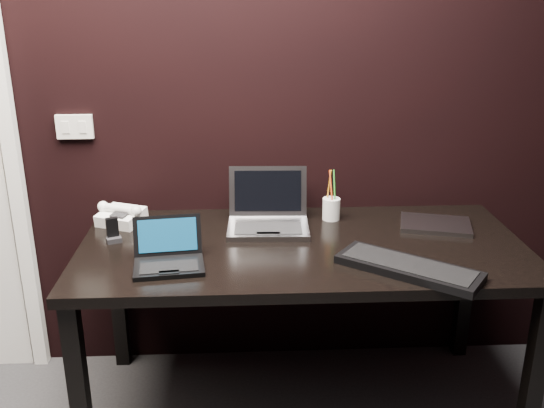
{
  "coord_description": "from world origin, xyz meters",
  "views": [
    {
      "loc": [
        0.08,
        -0.72,
        1.66
      ],
      "look_at": [
        0.18,
        1.35,
        0.92
      ],
      "focal_mm": 40.0,
      "sensor_mm": 36.0,
      "label": 1
    }
  ],
  "objects_px": {
    "netbook": "(169,257)",
    "ext_keyboard": "(408,267)",
    "desk": "(302,262)",
    "closed_laptop": "(435,225)",
    "silver_laptop": "(268,218)",
    "desk_phone": "(121,216)",
    "mobile_phone": "(113,233)",
    "pen_cup": "(331,208)"
  },
  "relations": [
    {
      "from": "desk_phone",
      "to": "closed_laptop",
      "type": "bearing_deg",
      "value": -4.25
    },
    {
      "from": "mobile_phone",
      "to": "desk",
      "type": "bearing_deg",
      "value": -4.57
    },
    {
      "from": "mobile_phone",
      "to": "ext_keyboard",
      "type": "bearing_deg",
      "value": -16.61
    },
    {
      "from": "netbook",
      "to": "desk",
      "type": "bearing_deg",
      "value": 19.29
    },
    {
      "from": "closed_laptop",
      "to": "desk_phone",
      "type": "xyz_separation_m",
      "value": [
        -1.29,
        0.1,
        0.03
      ]
    },
    {
      "from": "silver_laptop",
      "to": "ext_keyboard",
      "type": "bearing_deg",
      "value": -42.91
    },
    {
      "from": "silver_laptop",
      "to": "desk_phone",
      "type": "relative_size",
      "value": 1.58
    },
    {
      "from": "netbook",
      "to": "mobile_phone",
      "type": "bearing_deg",
      "value": 136.04
    },
    {
      "from": "silver_laptop",
      "to": "ext_keyboard",
      "type": "height_order",
      "value": "silver_laptop"
    },
    {
      "from": "desk",
      "to": "netbook",
      "type": "xyz_separation_m",
      "value": [
        -0.49,
        -0.17,
        0.11
      ]
    },
    {
      "from": "desk_phone",
      "to": "mobile_phone",
      "type": "relative_size",
      "value": 2.24
    },
    {
      "from": "ext_keyboard",
      "to": "pen_cup",
      "type": "height_order",
      "value": "pen_cup"
    },
    {
      "from": "silver_laptop",
      "to": "ext_keyboard",
      "type": "xyz_separation_m",
      "value": [
        0.47,
        -0.43,
        -0.03
      ]
    },
    {
      "from": "silver_laptop",
      "to": "desk",
      "type": "bearing_deg",
      "value": -53.99
    },
    {
      "from": "closed_laptop",
      "to": "desk_phone",
      "type": "height_order",
      "value": "desk_phone"
    },
    {
      "from": "desk_phone",
      "to": "mobile_phone",
      "type": "height_order",
      "value": "mobile_phone"
    },
    {
      "from": "ext_keyboard",
      "to": "desk_phone",
      "type": "xyz_separation_m",
      "value": [
        -1.07,
        0.5,
        0.02
      ]
    },
    {
      "from": "pen_cup",
      "to": "closed_laptop",
      "type": "bearing_deg",
      "value": -14.62
    },
    {
      "from": "silver_laptop",
      "to": "ext_keyboard",
      "type": "distance_m",
      "value": 0.64
    },
    {
      "from": "desk",
      "to": "closed_laptop",
      "type": "relative_size",
      "value": 5.3
    },
    {
      "from": "ext_keyboard",
      "to": "mobile_phone",
      "type": "height_order",
      "value": "mobile_phone"
    },
    {
      "from": "desk_phone",
      "to": "desk",
      "type": "bearing_deg",
      "value": -18.28
    },
    {
      "from": "netbook",
      "to": "desk_phone",
      "type": "xyz_separation_m",
      "value": [
        -0.24,
        0.41,
        0.01
      ]
    },
    {
      "from": "ext_keyboard",
      "to": "desk",
      "type": "bearing_deg",
      "value": 142.56
    },
    {
      "from": "netbook",
      "to": "pen_cup",
      "type": "xyz_separation_m",
      "value": [
        0.63,
        0.43,
        0.02
      ]
    },
    {
      "from": "silver_laptop",
      "to": "closed_laptop",
      "type": "xyz_separation_m",
      "value": [
        0.69,
        -0.03,
        -0.03
      ]
    },
    {
      "from": "pen_cup",
      "to": "netbook",
      "type": "bearing_deg",
      "value": -146.17
    },
    {
      "from": "mobile_phone",
      "to": "pen_cup",
      "type": "distance_m",
      "value": 0.89
    },
    {
      "from": "silver_laptop",
      "to": "ext_keyboard",
      "type": "relative_size",
      "value": 0.68
    },
    {
      "from": "silver_laptop",
      "to": "desk_phone",
      "type": "xyz_separation_m",
      "value": [
        -0.61,
        0.07,
        -0.01
      ]
    },
    {
      "from": "ext_keyboard",
      "to": "closed_laptop",
      "type": "height_order",
      "value": "ext_keyboard"
    },
    {
      "from": "desk",
      "to": "netbook",
      "type": "bearing_deg",
      "value": -160.71
    },
    {
      "from": "closed_laptop",
      "to": "mobile_phone",
      "type": "distance_m",
      "value": 1.29
    },
    {
      "from": "desk",
      "to": "closed_laptop",
      "type": "xyz_separation_m",
      "value": [
        0.56,
        0.15,
        0.09
      ]
    },
    {
      "from": "ext_keyboard",
      "to": "pen_cup",
      "type": "xyz_separation_m",
      "value": [
        -0.2,
        0.51,
        0.04
      ]
    },
    {
      "from": "desk",
      "to": "ext_keyboard",
      "type": "distance_m",
      "value": 0.44
    },
    {
      "from": "netbook",
      "to": "closed_laptop",
      "type": "xyz_separation_m",
      "value": [
        1.05,
        0.32,
        -0.02
      ]
    },
    {
      "from": "netbook",
      "to": "ext_keyboard",
      "type": "bearing_deg",
      "value": -6.12
    },
    {
      "from": "closed_laptop",
      "to": "pen_cup",
      "type": "xyz_separation_m",
      "value": [
        -0.42,
        0.11,
        0.04
      ]
    },
    {
      "from": "desk_phone",
      "to": "pen_cup",
      "type": "relative_size",
      "value": 0.98
    },
    {
      "from": "netbook",
      "to": "ext_keyboard",
      "type": "distance_m",
      "value": 0.84
    },
    {
      "from": "netbook",
      "to": "silver_laptop",
      "type": "height_order",
      "value": "silver_laptop"
    }
  ]
}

